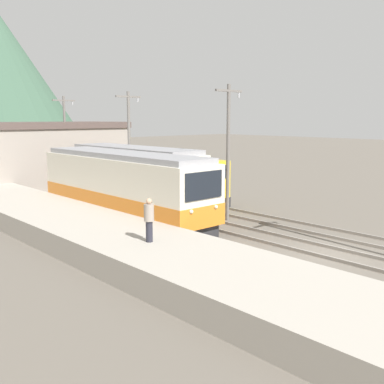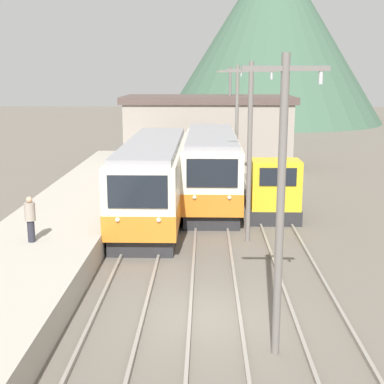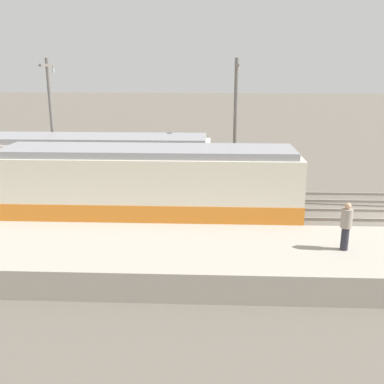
# 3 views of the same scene
# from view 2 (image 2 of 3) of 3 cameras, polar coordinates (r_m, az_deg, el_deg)

# --- Properties ---
(ground_plane) EXTENTS (200.00, 200.00, 0.00)m
(ground_plane) POSITION_cam_2_polar(r_m,az_deg,el_deg) (15.98, 1.71, -13.24)
(ground_plane) COLOR #665E54
(track_left) EXTENTS (1.54, 60.00, 0.14)m
(track_left) POSITION_cam_2_polar(r_m,az_deg,el_deg) (16.14, -7.79, -12.80)
(track_left) COLOR gray
(track_left) RESTS_ON ground
(track_center) EXTENTS (1.54, 60.00, 0.14)m
(track_center) POSITION_cam_2_polar(r_m,az_deg,el_deg) (15.95, 2.45, -13.01)
(track_center) COLOR gray
(track_center) RESTS_ON ground
(track_right) EXTENTS (1.54, 60.00, 0.14)m
(track_right) POSITION_cam_2_polar(r_m,az_deg,el_deg) (16.29, 13.34, -12.80)
(track_right) COLOR gray
(track_right) RESTS_ON ground
(commuter_train_left) EXTENTS (2.84, 12.67, 3.80)m
(commuter_train_left) POSITION_cam_2_polar(r_m,az_deg,el_deg) (26.10, -4.08, 1.06)
(commuter_train_left) COLOR #28282B
(commuter_train_left) RESTS_ON ground
(commuter_train_center) EXTENTS (2.84, 11.09, 3.84)m
(commuter_train_center) POSITION_cam_2_polar(r_m,az_deg,el_deg) (28.83, 2.02, 2.22)
(commuter_train_center) COLOR #28282B
(commuter_train_center) RESTS_ON ground
(shunting_locomotive) EXTENTS (2.40, 5.10, 3.00)m
(shunting_locomotive) POSITION_cam_2_polar(r_m,az_deg,el_deg) (26.93, 8.45, 0.11)
(shunting_locomotive) COLOR #28282B
(shunting_locomotive) RESTS_ON ground
(catenary_mast_near) EXTENTS (2.00, 0.20, 7.41)m
(catenary_mast_near) POSITION_cam_2_polar(r_m,az_deg,el_deg) (12.89, 9.48, -0.74)
(catenary_mast_near) COLOR slate
(catenary_mast_near) RESTS_ON ground
(catenary_mast_mid) EXTENTS (2.00, 0.20, 7.41)m
(catenary_mast_mid) POSITION_cam_2_polar(r_m,az_deg,el_deg) (21.95, 6.18, 4.84)
(catenary_mast_mid) COLOR slate
(catenary_mast_mid) RESTS_ON ground
(catenary_mast_far) EXTENTS (2.00, 0.20, 7.41)m
(catenary_mast_far) POSITION_cam_2_polar(r_m,az_deg,el_deg) (31.12, 4.81, 7.13)
(catenary_mast_far) COLOR slate
(catenary_mast_far) RESTS_ON ground
(catenary_mast_distant) EXTENTS (2.00, 0.20, 7.41)m
(catenary_mast_distant) POSITION_cam_2_polar(r_m,az_deg,el_deg) (40.34, 4.05, 8.38)
(catenary_mast_distant) COLOR slate
(catenary_mast_distant) RESTS_ON ground
(person_on_platform) EXTENTS (0.38, 0.38, 1.67)m
(person_on_platform) POSITION_cam_2_polar(r_m,az_deg,el_deg) (19.97, -16.87, -2.62)
(person_on_platform) COLOR #282833
(person_on_platform) RESTS_ON platform_left
(station_building) EXTENTS (12.60, 6.30, 5.29)m
(station_building) POSITION_cam_2_polar(r_m,az_deg,el_deg) (40.61, 1.72, 6.51)
(station_building) COLOR gray
(station_building) RESTS_ON ground
(mountain_backdrop) EXTENTS (31.60, 31.60, 25.00)m
(mountain_backdrop) POSITION_cam_2_polar(r_m,az_deg,el_deg) (80.46, 8.60, 16.39)
(mountain_backdrop) COLOR #3D5B47
(mountain_backdrop) RESTS_ON ground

